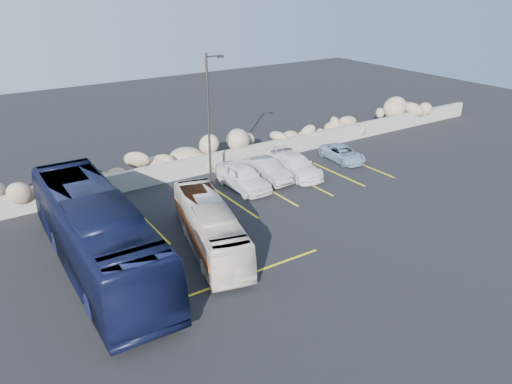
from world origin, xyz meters
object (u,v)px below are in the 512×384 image
lamppost (209,119)px  tour_coach (97,234)px  vintage_bus (210,227)px  car_c (296,165)px  car_b (267,170)px  car_a (243,177)px  car_d (343,154)px

lamppost → tour_coach: bearing=-148.0°
vintage_bus → tour_coach: (-4.91, 1.04, 0.61)m
lamppost → car_c: (5.56, -1.08, -3.63)m
lamppost → car_b: size_ratio=2.02×
car_b → car_a: bearing=-173.2°
car_a → car_c: car_a is taller
lamppost → car_a: 4.02m
tour_coach → car_c: tour_coach is taller
tour_coach → vintage_bus: bearing=-10.7°
lamppost → car_c: size_ratio=1.75×
car_a → vintage_bus: bearing=-134.8°
vintage_bus → car_c: (9.12, 5.26, -0.45)m
vintage_bus → car_a: (5.13, 5.28, -0.37)m
car_c → tour_coach: bearing=-159.4°
car_a → car_b: bearing=8.4°
vintage_bus → car_b: bearing=52.5°
car_d → tour_coach: bearing=-162.2°
car_b → car_c: size_ratio=0.87×
lamppost → car_a: size_ratio=1.82×
car_c → car_b: bearing=174.5°
lamppost → tour_coach: lamppost is taller
vintage_bus → car_a: bearing=60.0°
vintage_bus → car_a: size_ratio=1.83×
lamppost → car_d: size_ratio=2.15×
vintage_bus → car_c: 10.54m
car_a → car_b: size_ratio=1.11×
lamppost → car_c: 6.73m
car_a → car_b: car_a is taller
tour_coach → car_b: 12.90m
car_c → car_d: bearing=8.5°
tour_coach → car_b: (12.02, 4.55, -1.08)m
car_a → lamppost: bearing=145.4°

